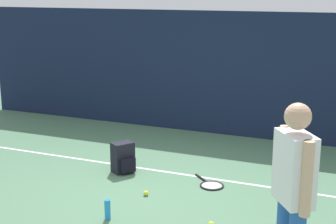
{
  "coord_description": "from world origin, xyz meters",
  "views": [
    {
      "loc": [
        2.46,
        -5.51,
        2.59
      ],
      "look_at": [
        0.0,
        0.4,
        1.0
      ],
      "focal_mm": 53.71,
      "sensor_mm": 36.0,
      "label": 1
    }
  ],
  "objects": [
    {
      "name": "ground_plane",
      "position": [
        0.0,
        0.0,
        0.0
      ],
      "size": [
        12.0,
        12.0,
        0.0
      ],
      "primitive_type": "plane",
      "color": "#4C7556"
    },
    {
      "name": "tennis_player",
      "position": [
        1.93,
        -1.53,
        0.97
      ],
      "size": [
        0.41,
        0.46,
        1.7
      ],
      "rotation": [
        0.0,
        0.0,
        -0.98
      ],
      "color": "#2659A5",
      "rests_on": "ground"
    },
    {
      "name": "water_bottle",
      "position": [
        -0.22,
        -0.87,
        0.12
      ],
      "size": [
        0.07,
        0.07,
        0.24
      ],
      "primitive_type": "cylinder",
      "color": "#268CD8",
      "rests_on": "ground"
    },
    {
      "name": "tennis_ball_near_player",
      "position": [
        0.94,
        -0.61,
        0.03
      ],
      "size": [
        0.07,
        0.07,
        0.07
      ],
      "primitive_type": "sphere",
      "color": "#CCE033",
      "rests_on": "ground"
    },
    {
      "name": "tennis_ball_by_fence",
      "position": [
        -0.1,
        -0.1,
        0.03
      ],
      "size": [
        0.07,
        0.07,
        0.07
      ],
      "primitive_type": "sphere",
      "color": "#CCE033",
      "rests_on": "ground"
    },
    {
      "name": "court_line",
      "position": [
        0.0,
        0.79,
        0.0
      ],
      "size": [
        9.0,
        0.05,
        0.0
      ],
      "primitive_type": "cube",
      "color": "white",
      "rests_on": "ground"
    },
    {
      "name": "back_fence",
      "position": [
        0.0,
        3.0,
        1.1
      ],
      "size": [
        10.0,
        0.1,
        2.2
      ],
      "primitive_type": "cube",
      "color": "#141E38",
      "rests_on": "ground"
    },
    {
      "name": "backpack",
      "position": [
        -0.76,
        0.55,
        0.21
      ],
      "size": [
        0.38,
        0.37,
        0.44
      ],
      "rotation": [
        0.0,
        0.0,
        1.0
      ],
      "color": "black",
      "rests_on": "ground"
    },
    {
      "name": "tennis_racket",
      "position": [
        0.56,
        0.54,
        0.01
      ],
      "size": [
        0.57,
        0.54,
        0.03
      ],
      "rotation": [
        0.0,
        0.0,
        5.55
      ],
      "color": "black",
      "rests_on": "ground"
    }
  ]
}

